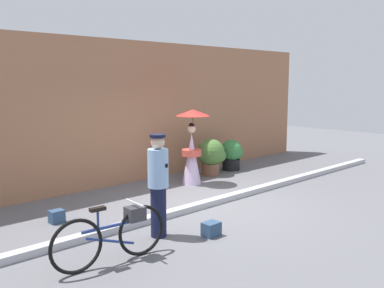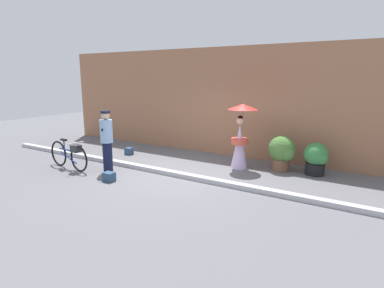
% 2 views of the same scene
% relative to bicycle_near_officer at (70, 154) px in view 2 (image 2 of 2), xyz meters
% --- Properties ---
extents(ground_plane, '(30.00, 30.00, 0.00)m').
position_rel_bicycle_near_officer_xyz_m(ground_plane, '(2.94, 1.06, -0.43)').
color(ground_plane, slate).
extents(building_wall, '(14.00, 0.40, 3.55)m').
position_rel_bicycle_near_officer_xyz_m(building_wall, '(2.94, 4.09, 1.34)').
color(building_wall, '#9E6B4C').
rests_on(building_wall, ground_plane).
extents(sidewalk_curb, '(14.00, 0.20, 0.12)m').
position_rel_bicycle_near_officer_xyz_m(sidewalk_curb, '(2.94, 1.06, -0.37)').
color(sidewalk_curb, '#B2B2B7').
rests_on(sidewalk_curb, ground_plane).
extents(bicycle_near_officer, '(1.76, 0.48, 0.86)m').
position_rel_bicycle_near_officer_xyz_m(bicycle_near_officer, '(0.00, 0.00, 0.00)').
color(bicycle_near_officer, black).
rests_on(bicycle_near_officer, ground_plane).
extents(person_officer, '(0.34, 0.38, 1.70)m').
position_rel_bicycle_near_officer_xyz_m(person_officer, '(1.12, 0.39, 0.48)').
color(person_officer, '#141938').
rests_on(person_officer, ground_plane).
extents(person_with_parasol, '(0.85, 0.85, 1.86)m').
position_rel_bicycle_near_officer_xyz_m(person_with_parasol, '(4.07, 2.70, 0.53)').
color(person_with_parasol, silver).
rests_on(person_with_parasol, ground_plane).
extents(potted_plant_by_door, '(0.64, 0.63, 0.89)m').
position_rel_bicycle_near_officer_xyz_m(potted_plant_by_door, '(6.09, 3.15, 0.04)').
color(potted_plant_by_door, black).
rests_on(potted_plant_by_door, ground_plane).
extents(potted_plant_small, '(0.77, 0.75, 1.00)m').
position_rel_bicycle_near_officer_xyz_m(potted_plant_small, '(5.18, 3.09, 0.12)').
color(potted_plant_small, brown).
rests_on(potted_plant_small, ground_plane).
extents(backpack_on_pavement, '(0.29, 0.22, 0.23)m').
position_rel_bicycle_near_officer_xyz_m(backpack_on_pavement, '(1.76, -0.20, -0.31)').
color(backpack_on_pavement, navy).
rests_on(backpack_on_pavement, ground_plane).
extents(backpack_spare, '(0.25, 0.20, 0.23)m').
position_rel_bicycle_near_officer_xyz_m(backpack_spare, '(0.21, 2.20, -0.31)').
color(backpack_spare, navy).
rests_on(backpack_spare, ground_plane).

